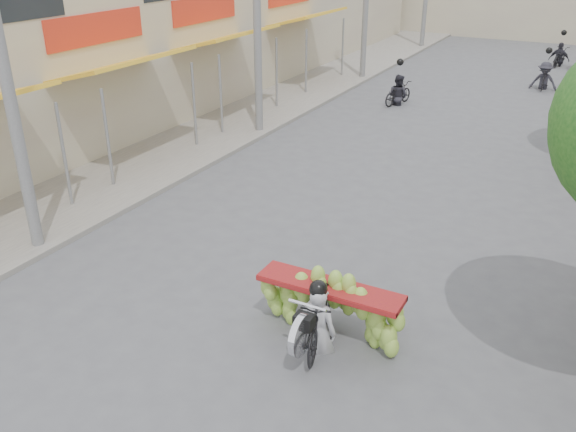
# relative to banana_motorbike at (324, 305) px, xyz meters

# --- Properties ---
(sidewalk_left) EXTENTS (4.00, 60.00, 0.12)m
(sidewalk_left) POSITION_rel_banana_motorbike_xyz_m (-8.09, 12.10, -0.63)
(sidewalk_left) COLOR gray
(sidewalk_left) RESTS_ON ground
(shophouse_row_left) EXTENTS (9.77, 40.00, 6.00)m
(shophouse_row_left) POSITION_rel_banana_motorbike_xyz_m (-13.07, 11.08, 2.31)
(shophouse_row_left) COLOR #BBAF94
(shophouse_row_left) RESTS_ON ground
(utility_pole_near) EXTENTS (0.60, 0.24, 8.00)m
(utility_pole_near) POSITION_rel_banana_motorbike_xyz_m (-6.49, 0.10, 3.33)
(utility_pole_near) COLOR slate
(utility_pole_near) RESTS_ON ground
(utility_pole_mid) EXTENTS (0.60, 0.24, 8.00)m
(utility_pole_mid) POSITION_rel_banana_motorbike_xyz_m (-6.49, 9.10, 3.33)
(utility_pole_mid) COLOR slate
(utility_pole_mid) RESTS_ON ground
(banana_motorbike) EXTENTS (2.35, 1.83, 2.05)m
(banana_motorbike) POSITION_rel_banana_motorbike_xyz_m (0.00, 0.00, 0.00)
(banana_motorbike) COLOR black
(banana_motorbike) RESTS_ON ground
(bg_motorbike_a) EXTENTS (0.93, 1.60, 1.95)m
(bg_motorbike_a) POSITION_rel_banana_motorbike_xyz_m (-3.70, 14.63, 0.07)
(bg_motorbike_a) COLOR black
(bg_motorbike_a) RESTS_ON ground
(bg_motorbike_b) EXTENTS (1.08, 1.55, 1.95)m
(bg_motorbike_b) POSITION_rel_banana_motorbike_xyz_m (0.84, 19.73, 0.18)
(bg_motorbike_b) COLOR black
(bg_motorbike_b) RESTS_ON ground
(bg_motorbike_c) EXTENTS (1.05, 1.62, 1.95)m
(bg_motorbike_c) POSITION_rel_banana_motorbike_xyz_m (0.87, 25.13, 0.12)
(bg_motorbike_c) COLOR black
(bg_motorbike_c) RESTS_ON ground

